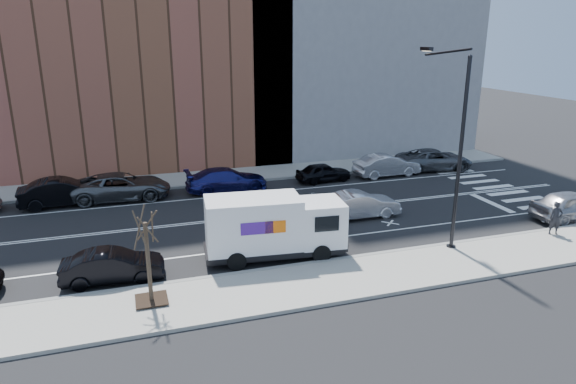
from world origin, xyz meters
TOP-DOWN VIEW (x-y plane):
  - ground at (0.00, 0.00)m, footprint 120.00×120.00m
  - sidewalk_near at (0.00, -8.80)m, footprint 44.00×3.60m
  - sidewalk_far at (0.00, 8.80)m, footprint 44.00×3.60m
  - curb_near at (0.00, -7.00)m, footprint 44.00×0.25m
  - curb_far at (0.00, 7.00)m, footprint 44.00×0.25m
  - crosswalk at (16.00, 0.00)m, footprint 3.00×14.00m
  - road_markings at (0.00, 0.00)m, footprint 40.00×8.60m
  - bldg_brick at (-8.00, 15.60)m, footprint 26.00×10.00m
  - streetlight at (7.00, -6.91)m, footprint 0.44×4.02m
  - street_tree at (-7.00, -8.40)m, footprint 1.20×1.20m
  - fedex_van at (-1.33, -5.60)m, footprint 6.59×2.82m
  - far_parked_b at (-11.20, 5.52)m, footprint 5.17×2.14m
  - far_parked_c at (-7.87, 5.69)m, footprint 6.05×2.98m
  - far_parked_d at (-1.30, 5.39)m, footprint 5.38×2.31m
  - far_parked_e at (5.60, 5.57)m, footprint 4.00×1.91m
  - far_parked_f at (10.52, 5.53)m, footprint 4.91×1.91m
  - far_parked_g at (14.81, 6.02)m, footprint 6.01×3.37m
  - driving_sedan at (4.80, -1.91)m, footprint 4.52×1.63m
  - near_parked_rear_a at (-8.36, -5.88)m, footprint 4.22×1.67m
  - near_parked_front at (15.90, -5.84)m, footprint 4.83×2.07m
  - pedestrian at (12.90, -7.64)m, footprint 0.75×0.64m

SIDE VIEW (x-z plane):
  - ground at x=0.00m, z-range 0.00..0.00m
  - crosswalk at x=16.00m, z-range 0.00..0.01m
  - road_markings at x=0.00m, z-range 0.00..0.01m
  - sidewalk_near at x=0.00m, z-range 0.00..0.15m
  - sidewalk_far at x=0.00m, z-range 0.00..0.15m
  - curb_near at x=0.00m, z-range 0.00..0.17m
  - curb_far at x=0.00m, z-range 0.00..0.17m
  - far_parked_e at x=5.60m, z-range 0.00..1.32m
  - near_parked_rear_a at x=-8.36m, z-range 0.00..1.37m
  - driving_sedan at x=4.80m, z-range 0.00..1.48m
  - far_parked_d at x=-1.30m, z-range 0.00..1.54m
  - far_parked_g at x=14.81m, z-range 0.00..1.59m
  - far_parked_f at x=10.52m, z-range 0.00..1.59m
  - near_parked_front at x=15.90m, z-range 0.00..1.63m
  - far_parked_c at x=-7.87m, z-range 0.00..1.65m
  - far_parked_b at x=-11.20m, z-range 0.00..1.66m
  - pedestrian at x=12.90m, z-range 0.15..1.89m
  - street_tree at x=-7.00m, z-range -0.42..3.33m
  - fedex_van at x=-1.33m, z-range 0.07..3.00m
  - streetlight at x=7.00m, z-range 0.41..9.75m
  - bldg_brick at x=-8.00m, z-range 0.00..22.00m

